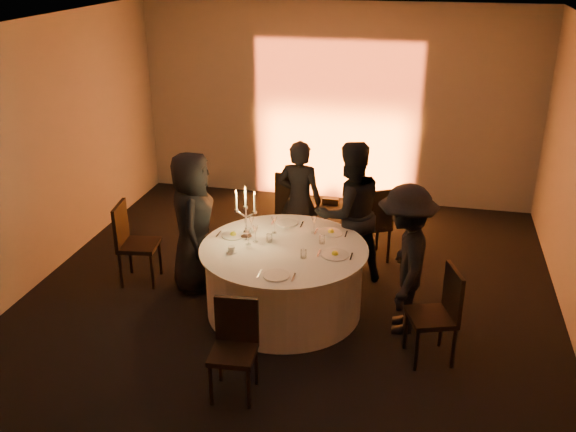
% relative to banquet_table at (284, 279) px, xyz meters
% --- Properties ---
extents(floor, '(7.00, 7.00, 0.00)m').
position_rel_banquet_table_xyz_m(floor, '(0.00, 0.00, -0.38)').
color(floor, black).
rests_on(floor, ground).
extents(ceiling, '(7.00, 7.00, 0.00)m').
position_rel_banquet_table_xyz_m(ceiling, '(0.00, 0.00, 2.62)').
color(ceiling, silver).
rests_on(ceiling, wall_back).
extents(wall_back, '(7.00, 0.00, 7.00)m').
position_rel_banquet_table_xyz_m(wall_back, '(0.00, 3.50, 1.12)').
color(wall_back, '#A7A29B').
rests_on(wall_back, floor).
extents(wall_front, '(7.00, 0.00, 7.00)m').
position_rel_banquet_table_xyz_m(wall_front, '(0.00, -3.50, 1.12)').
color(wall_front, '#A7A29B').
rests_on(wall_front, floor).
extents(wall_left, '(0.00, 7.00, 7.00)m').
position_rel_banquet_table_xyz_m(wall_left, '(-3.00, 0.00, 1.12)').
color(wall_left, '#A7A29B').
rests_on(wall_left, floor).
extents(uplighter_fixture, '(0.25, 0.12, 0.10)m').
position_rel_banquet_table_xyz_m(uplighter_fixture, '(0.00, 3.20, -0.33)').
color(uplighter_fixture, black).
rests_on(uplighter_fixture, floor).
extents(banquet_table, '(1.80, 1.80, 0.77)m').
position_rel_banquet_table_xyz_m(banquet_table, '(0.00, 0.00, 0.00)').
color(banquet_table, black).
rests_on(banquet_table, floor).
extents(chair_left, '(0.49, 0.49, 0.99)m').
position_rel_banquet_table_xyz_m(chair_left, '(-1.90, 0.26, 0.17)').
color(chair_left, black).
rests_on(chair_left, floor).
extents(chair_back_left, '(0.52, 0.52, 1.06)m').
position_rel_banquet_table_xyz_m(chair_back_left, '(-0.22, 1.61, 0.21)').
color(chair_back_left, black).
rests_on(chair_back_left, floor).
extents(chair_back_right, '(0.59, 0.59, 1.00)m').
position_rel_banquet_table_xyz_m(chair_back_right, '(0.81, 1.40, 0.18)').
color(chair_back_right, black).
rests_on(chair_back_right, floor).
extents(chair_right, '(0.53, 0.53, 0.96)m').
position_rel_banquet_table_xyz_m(chair_right, '(1.65, -0.52, 0.16)').
color(chair_right, black).
rests_on(chair_right, floor).
extents(chair_front, '(0.42, 0.42, 0.90)m').
position_rel_banquet_table_xyz_m(chair_front, '(-0.12, -1.42, 0.12)').
color(chair_front, black).
rests_on(chair_front, floor).
extents(guest_left, '(0.72, 0.92, 1.65)m').
position_rel_banquet_table_xyz_m(guest_left, '(-1.13, 0.31, 0.44)').
color(guest_left, black).
rests_on(guest_left, floor).
extents(guest_back_left, '(0.60, 0.42, 1.56)m').
position_rel_banquet_table_xyz_m(guest_back_left, '(-0.11, 1.33, 0.39)').
color(guest_back_left, black).
rests_on(guest_back_left, floor).
extents(guest_back_right, '(1.06, 1.01, 1.73)m').
position_rel_banquet_table_xyz_m(guest_back_right, '(0.58, 0.86, 0.48)').
color(guest_back_right, black).
rests_on(guest_back_right, floor).
extents(guest_right, '(0.65, 1.06, 1.60)m').
position_rel_banquet_table_xyz_m(guest_right, '(1.27, -0.07, 0.41)').
color(guest_right, black).
rests_on(guest_right, floor).
extents(plate_left, '(0.36, 0.26, 0.08)m').
position_rel_banquet_table_xyz_m(plate_left, '(-0.61, 0.16, 0.40)').
color(plate_left, white).
rests_on(plate_left, banquet_table).
extents(plate_back_left, '(0.36, 0.24, 0.01)m').
position_rel_banquet_table_xyz_m(plate_back_left, '(-0.10, 0.62, 0.39)').
color(plate_back_left, white).
rests_on(plate_back_left, banquet_table).
extents(plate_back_right, '(0.36, 0.27, 0.08)m').
position_rel_banquet_table_xyz_m(plate_back_right, '(0.43, 0.47, 0.40)').
color(plate_back_right, white).
rests_on(plate_back_right, banquet_table).
extents(plate_right, '(0.36, 0.29, 0.08)m').
position_rel_banquet_table_xyz_m(plate_right, '(0.56, -0.07, 0.40)').
color(plate_right, white).
rests_on(plate_right, banquet_table).
extents(plate_front, '(0.36, 0.26, 0.01)m').
position_rel_banquet_table_xyz_m(plate_front, '(0.07, -0.63, 0.39)').
color(plate_front, white).
rests_on(plate_front, banquet_table).
extents(coffee_cup, '(0.11, 0.11, 0.07)m').
position_rel_banquet_table_xyz_m(coffee_cup, '(-0.51, -0.23, 0.42)').
color(coffee_cup, white).
rests_on(coffee_cup, banquet_table).
extents(candelabra, '(0.25, 0.12, 0.60)m').
position_rel_banquet_table_xyz_m(candelabra, '(-0.46, 0.15, 0.60)').
color(candelabra, silver).
rests_on(candelabra, banquet_table).
extents(wine_glass_a, '(0.07, 0.07, 0.19)m').
position_rel_banquet_table_xyz_m(wine_glass_a, '(-0.39, -0.01, 0.52)').
color(wine_glass_a, silver).
rests_on(wine_glass_a, banquet_table).
extents(wine_glass_b, '(0.07, 0.07, 0.19)m').
position_rel_banquet_table_xyz_m(wine_glass_b, '(-0.19, 0.34, 0.52)').
color(wine_glass_b, silver).
rests_on(wine_glass_b, banquet_table).
extents(wine_glass_c, '(0.07, 0.07, 0.19)m').
position_rel_banquet_table_xyz_m(wine_glass_c, '(0.24, 0.44, 0.52)').
color(wine_glass_c, silver).
rests_on(wine_glass_c, banquet_table).
extents(wine_glass_d, '(0.07, 0.07, 0.19)m').
position_rel_banquet_table_xyz_m(wine_glass_d, '(-0.33, 0.06, 0.52)').
color(wine_glass_d, silver).
rests_on(wine_glass_d, banquet_table).
extents(wine_glass_e, '(0.07, 0.07, 0.19)m').
position_rel_banquet_table_xyz_m(wine_glass_e, '(-0.44, 0.29, 0.52)').
color(wine_glass_e, silver).
rests_on(wine_glass_e, banquet_table).
extents(tumbler_a, '(0.07, 0.07, 0.09)m').
position_rel_banquet_table_xyz_m(tumbler_a, '(-0.18, 0.10, 0.43)').
color(tumbler_a, silver).
rests_on(tumbler_a, banquet_table).
extents(tumbler_b, '(0.07, 0.07, 0.09)m').
position_rel_banquet_table_xyz_m(tumbler_b, '(0.38, 0.19, 0.43)').
color(tumbler_b, silver).
rests_on(tumbler_b, banquet_table).
extents(tumbler_c, '(0.07, 0.07, 0.09)m').
position_rel_banquet_table_xyz_m(tumbler_c, '(0.25, -0.19, 0.43)').
color(tumbler_c, silver).
rests_on(tumbler_c, banquet_table).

